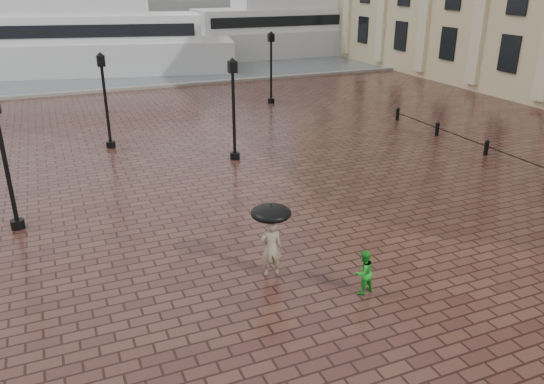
{
  "coord_description": "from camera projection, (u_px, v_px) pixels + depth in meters",
  "views": [
    {
      "loc": [
        -4.39,
        -7.85,
        7.77
      ],
      "look_at": [
        1.67,
        6.49,
        1.4
      ],
      "focal_mm": 35.0,
      "sensor_mm": 36.0,
      "label": 1
    }
  ],
  "objects": [
    {
      "name": "harbour_water",
      "position": [
        67.0,
        25.0,
        89.65
      ],
      "size": [
        240.0,
        240.0,
        0.0
      ],
      "primitive_type": "plane",
      "color": "#40474E",
      "rests_on": "ground"
    },
    {
      "name": "far_shore",
      "position": [
        52.0,
        2.0,
        147.25
      ],
      "size": [
        300.0,
        60.0,
        2.0
      ],
      "primitive_type": "cube",
      "color": "#4C4C47",
      "rests_on": "ground"
    },
    {
      "name": "ferry_far",
      "position": [
        297.0,
        28.0,
        55.59
      ],
      "size": [
        26.68,
        6.54,
        8.74
      ],
      "rotation": [
        0.0,
        0.0,
        -0.01
      ],
      "color": "silver",
      "rests_on": "ground"
    },
    {
      "name": "adult_pedestrian",
      "position": [
        271.0,
        248.0,
        14.56
      ],
      "size": [
        0.67,
        0.51,
        1.67
      ],
      "primitive_type": "imported",
      "rotation": [
        0.0,
        0.0,
        2.95
      ],
      "color": "gray",
      "rests_on": "ground"
    },
    {
      "name": "ferry_near",
      "position": [
        71.0,
        41.0,
        44.77
      ],
      "size": [
        27.84,
        12.38,
        8.88
      ],
      "rotation": [
        0.0,
        0.0,
        -0.23
      ],
      "color": "silver",
      "rests_on": "ground"
    },
    {
      "name": "child_pedestrian",
      "position": [
        363.0,
        272.0,
        13.79
      ],
      "size": [
        0.68,
        0.58,
        1.23
      ],
      "primitive_type": "imported",
      "rotation": [
        0.0,
        0.0,
        3.34
      ],
      "color": "green",
      "rests_on": "ground"
    },
    {
      "name": "quay_edge",
      "position": [
        115.0,
        91.0,
        38.5
      ],
      "size": [
        80.0,
        0.6,
        0.3
      ],
      "primitive_type": "cube",
      "color": "slate",
      "rests_on": "ground"
    },
    {
      "name": "umbrella",
      "position": [
        271.0,
        213.0,
        14.16
      ],
      "size": [
        1.1,
        1.1,
        1.13
      ],
      "color": "black",
      "rests_on": "ground"
    },
    {
      "name": "ground",
      "position": [
        319.0,
        371.0,
        11.22
      ],
      "size": [
        300.0,
        300.0,
        0.0
      ],
      "primitive_type": "plane",
      "color": "#3B1F1B",
      "rests_on": "ground"
    },
    {
      "name": "street_lamps",
      "position": [
        115.0,
        101.0,
        24.77
      ],
      "size": [
        21.44,
        14.44,
        4.4
      ],
      "color": "black",
      "rests_on": "ground"
    }
  ]
}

